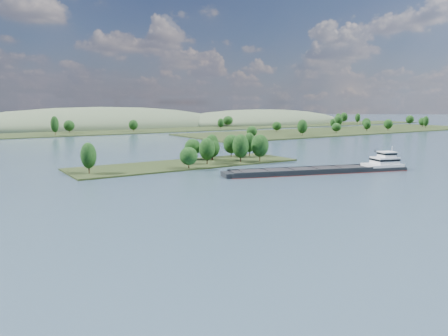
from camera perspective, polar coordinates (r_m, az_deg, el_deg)
ground at (r=139.92m, az=6.64°, el=-2.52°), size 1800.00×1800.00×0.00m
tree_island at (r=192.08m, az=-2.74°, el=1.71°), size 100.00×32.36×13.64m
right_bank at (r=429.44m, az=15.57°, el=4.80°), size 320.00×90.00×14.55m
back_shoreline at (r=398.82m, az=-18.52°, el=4.38°), size 900.00×60.00×16.71m
hill_east at (r=573.85m, az=4.67°, el=5.85°), size 260.00×140.00×36.00m
hill_west at (r=508.65m, az=-15.82°, el=5.22°), size 320.00×160.00×44.00m
cargo_barge at (r=173.32m, az=13.61°, el=-0.14°), size 73.66×30.19×10.06m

